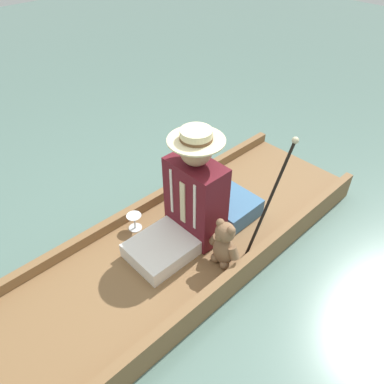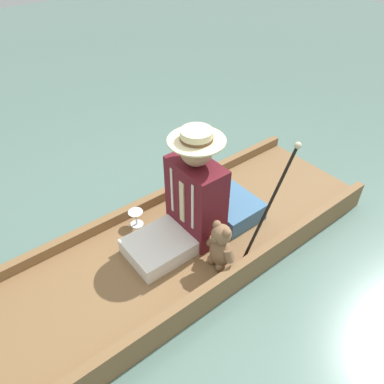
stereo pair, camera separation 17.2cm
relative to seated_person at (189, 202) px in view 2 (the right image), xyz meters
name	(u,v)px [view 2 (the right image)]	position (x,y,z in m)	size (l,w,h in m)	color
ground_plane	(190,249)	(-0.01, 0.00, -0.46)	(16.00, 16.00, 0.00)	slate
punt_boat	(190,242)	(-0.01, 0.00, -0.38)	(0.96, 2.78, 0.22)	brown
seat_cushion	(227,204)	(0.03, -0.38, -0.25)	(0.50, 0.35, 0.14)	teal
seated_person	(189,202)	(0.00, 0.00, 0.00)	(0.40, 0.70, 0.83)	white
teddy_bear	(220,247)	(-0.32, 0.00, -0.15)	(0.25, 0.14, 0.35)	#846042
wine_glass	(136,215)	(0.32, 0.23, -0.23)	(0.11, 0.11, 0.12)	silver
walking_cane	(275,193)	(-0.39, -0.38, 0.13)	(0.04, 0.38, 0.77)	black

